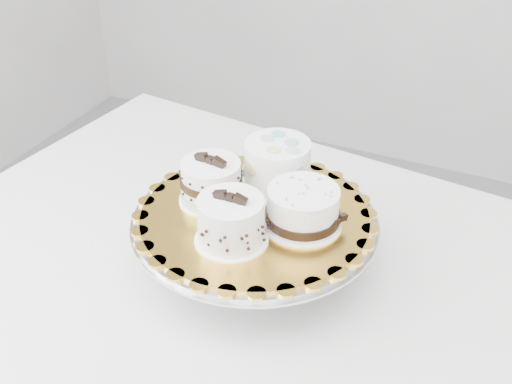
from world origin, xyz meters
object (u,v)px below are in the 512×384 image
at_px(cake_board, 255,215).
at_px(cake_dots, 277,164).
at_px(cake_stand, 255,233).
at_px(table, 280,315).
at_px(cake_banded, 211,183).
at_px(cake_ribbon, 304,209).
at_px(cake_swirl, 231,222).

xyz_separation_m(cake_board, cake_dots, (-0.00, 0.09, 0.04)).
bearing_deg(cake_board, cake_stand, -90.00).
height_order(table, cake_stand, cake_stand).
xyz_separation_m(cake_banded, cake_dots, (0.07, 0.08, 0.01)).
bearing_deg(cake_ribbon, cake_stand, -157.13).
xyz_separation_m(cake_stand, cake_board, (0.00, 0.00, 0.03)).
relative_size(cake_board, cake_banded, 3.36).
distance_m(table, cake_swirl, 0.23).
relative_size(cake_board, cake_dots, 2.72).
bearing_deg(cake_swirl, cake_stand, 87.17).
relative_size(cake_stand, cake_board, 1.09).
xyz_separation_m(table, cake_banded, (-0.13, 0.02, 0.21)).
relative_size(cake_stand, cake_swirl, 3.55).
relative_size(cake_stand, cake_banded, 3.65).
bearing_deg(cake_ribbon, cake_swirl, -116.41).
bearing_deg(cake_dots, cake_stand, -77.92).
bearing_deg(cake_dots, cake_banded, -121.19).
bearing_deg(table, cake_stand, 173.61).
bearing_deg(cake_ribbon, cake_dots, 151.98).
height_order(cake_dots, cake_ribbon, cake_dots).
distance_m(cake_board, cake_swirl, 0.08).
height_order(cake_stand, cake_board, cake_board).
xyz_separation_m(cake_board, cake_banded, (-0.08, 0.01, 0.03)).
bearing_deg(cake_ribbon, table, -127.62).
distance_m(cake_stand, cake_banded, 0.10).
bearing_deg(cake_ribbon, cake_board, -157.13).
bearing_deg(cake_swirl, cake_board, 87.17).
height_order(cake_board, cake_dots, cake_dots).
xyz_separation_m(table, cake_board, (-0.05, 0.01, 0.18)).
relative_size(cake_swirl, cake_banded, 1.03).
bearing_deg(cake_board, cake_banded, 175.62).
distance_m(cake_swirl, cake_ribbon, 0.11).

